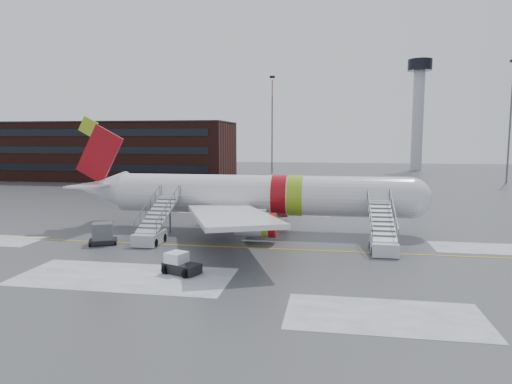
% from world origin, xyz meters
% --- Properties ---
extents(ground, '(260.00, 260.00, 0.00)m').
position_xyz_m(ground, '(0.00, 0.00, 0.00)').
color(ground, '#494C4F').
rests_on(ground, ground).
extents(airliner, '(35.03, 32.97, 11.18)m').
position_xyz_m(airliner, '(-0.64, 6.25, 3.42)').
color(airliner, silver).
rests_on(airliner, ground).
extents(airstair_fwd, '(2.05, 7.70, 3.48)m').
position_xyz_m(airstair_fwd, '(11.30, -0.28, 1.06)').
color(airstair_fwd, silver).
rests_on(airstair_fwd, ground).
extents(airstair_aft, '(2.05, 7.70, 3.48)m').
position_xyz_m(airstair_aft, '(-7.97, -0.28, 1.06)').
color(airstair_aft, '#B1B3B9').
rests_on(airstair_aft, ground).
extents(pushback_tug, '(2.76, 2.45, 1.40)m').
position_xyz_m(pushback_tug, '(-2.65, -8.66, 0.62)').
color(pushback_tug, black).
rests_on(pushback_tug, ground).
extents(uld_container, '(2.70, 2.40, 1.82)m').
position_xyz_m(uld_container, '(-11.85, -1.73, 0.85)').
color(uld_container, black).
rests_on(uld_container, ground).
extents(terminal_building, '(62.00, 16.11, 12.30)m').
position_xyz_m(terminal_building, '(-45.00, 54.98, 6.20)').
color(terminal_building, '#3F1E16').
rests_on(terminal_building, ground).
extents(control_tower, '(6.40, 6.40, 30.00)m').
position_xyz_m(control_tower, '(30.00, 95.00, 18.75)').
color(control_tower, '#B2B5BA').
rests_on(control_tower, ground).
extents(light_mast_far_ne, '(1.20, 1.20, 24.25)m').
position_xyz_m(light_mast_far_ne, '(42.00, 62.00, 13.84)').
color(light_mast_far_ne, '#595B60').
rests_on(light_mast_far_ne, ground).
extents(light_mast_far_n, '(1.20, 1.20, 24.25)m').
position_xyz_m(light_mast_far_n, '(-8.00, 78.00, 13.84)').
color(light_mast_far_n, '#595B60').
rests_on(light_mast_far_n, ground).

